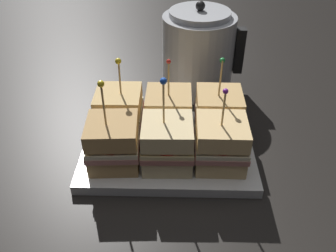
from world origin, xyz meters
TOP-DOWN VIEW (x-y plane):
  - ground_plane at (0.00, 0.00)m, footprint 6.00×6.00m
  - serving_platter at (0.00, 0.00)m, footprint 0.31×0.22m
  - sandwich_front_left at (-0.09, -0.05)m, footprint 0.09×0.09m
  - sandwich_front_center at (0.00, -0.05)m, footprint 0.09×0.09m
  - sandwich_front_right at (0.09, -0.04)m, footprint 0.09×0.09m
  - sandwich_back_left at (-0.09, 0.05)m, footprint 0.09×0.09m
  - sandwich_back_center at (-0.00, 0.04)m, footprint 0.09×0.09m
  - sandwich_back_right at (0.09, 0.05)m, footprint 0.09×0.09m
  - kettle_steel at (0.06, 0.24)m, footprint 0.18×0.16m

SIDE VIEW (x-z plane):
  - ground_plane at x=0.00m, z-range 0.00..0.00m
  - serving_platter at x=0.00m, z-range 0.00..0.02m
  - sandwich_back_center at x=0.00m, z-range -0.02..0.13m
  - sandwich_front_right at x=0.09m, z-range -0.02..0.13m
  - sandwich_back_right at x=0.09m, z-range -0.02..0.14m
  - sandwich_back_left at x=-0.09m, z-range -0.02..0.13m
  - sandwich_front_left at x=-0.09m, z-range -0.02..0.14m
  - sandwich_front_center at x=0.00m, z-range -0.02..0.14m
  - kettle_steel at x=0.06m, z-range -0.01..0.19m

